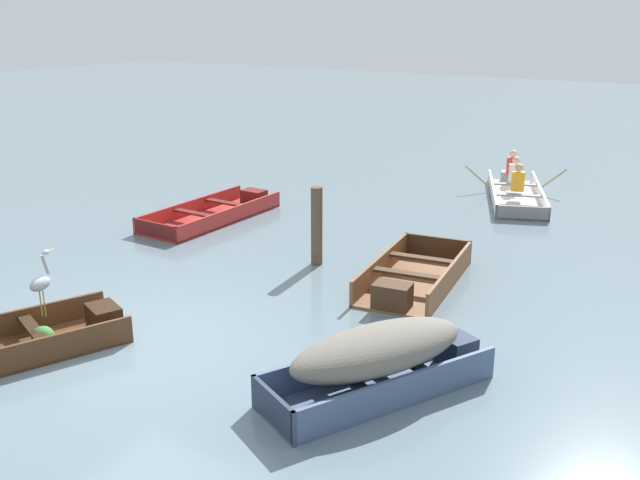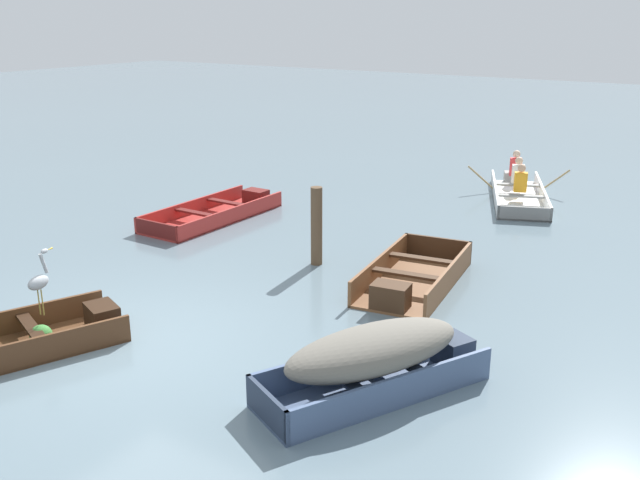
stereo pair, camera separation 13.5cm
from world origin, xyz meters
name	(u,v)px [view 2 (the right image)]	position (x,y,z in m)	size (l,w,h in m)	color
ground_plane	(140,342)	(0.00, 0.00, 0.00)	(80.00, 80.00, 0.00)	slate
dinghy_dark_varnish_foreground	(5,344)	(-1.16, -1.16, 0.14)	(2.19, 3.30, 0.43)	#4C2D19
skiff_red_near_moored	(217,212)	(-3.01, 5.07, 0.11)	(1.18, 3.25, 0.33)	#AD2D28
skiff_slate_blue_mid_moored	(376,356)	(3.20, 0.55, 0.45)	(2.01, 2.84, 0.78)	#475B7F
skiff_wooden_brown_far_moored	(412,279)	(2.14, 3.68, 0.14)	(1.54, 2.77, 0.40)	brown
rowboat_white_with_crew	(518,190)	(1.73, 10.14, 0.18)	(2.51, 3.73, 0.88)	white
heron_on_dinghy	(39,280)	(-0.94, -0.72, 0.90)	(0.18, 0.46, 0.84)	olive
mooring_post	(317,226)	(0.30, 3.78, 0.67)	(0.20, 0.20, 1.35)	brown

